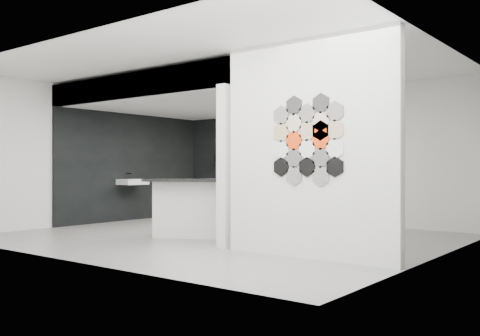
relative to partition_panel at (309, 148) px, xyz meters
name	(u,v)px	position (x,y,z in m)	size (l,w,h in m)	color
floor	(224,237)	(-2.23, 1.00, -1.40)	(7.00, 6.00, 0.01)	slate
partition_panel	(309,148)	(0.00, 0.00, 0.00)	(2.45, 0.15, 2.80)	silver
bay_clad_back	(264,167)	(-3.52, 3.97, -0.22)	(4.40, 0.04, 2.35)	black
bay_clad_left	(133,167)	(-5.70, 2.00, -0.22)	(0.04, 4.00, 2.35)	black
bulkhead	(206,97)	(-3.52, 2.00, 1.15)	(4.40, 4.00, 0.40)	silver
corner_column	(224,166)	(-1.41, 0.00, -0.22)	(0.16, 0.16, 2.35)	silver
fascia_beam	(131,85)	(-3.52, 0.08, 1.15)	(4.40, 0.16, 0.40)	silver
wall_basin	(133,182)	(-5.46, 1.80, -0.55)	(0.40, 0.60, 0.12)	silver
display_shelf	(264,161)	(-3.43, 3.87, -0.10)	(3.00, 0.15, 0.04)	black
kitchen_island	(204,207)	(-2.44, 0.74, -0.90)	(2.00, 1.50, 1.48)	silver
stockpot	(218,158)	(-4.78, 3.87, 0.00)	(0.20, 0.20, 0.16)	black
kettle	(299,156)	(-2.53, 3.87, 0.00)	(0.18, 0.18, 0.16)	black
glass_bowl	(317,158)	(-2.08, 3.87, -0.04)	(0.12, 0.12, 0.09)	gray
glass_vase	(317,156)	(-2.08, 3.87, 0.00)	(0.11, 0.11, 0.16)	gray
bottle_dark	(264,156)	(-3.44, 3.87, 0.01)	(0.07, 0.07, 0.18)	black
utensil_cup	(229,159)	(-4.46, 3.87, -0.03)	(0.09, 0.09, 0.11)	black
hex_tile_cluster	(308,140)	(0.03, -0.09, 0.10)	(1.04, 0.02, 1.16)	black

